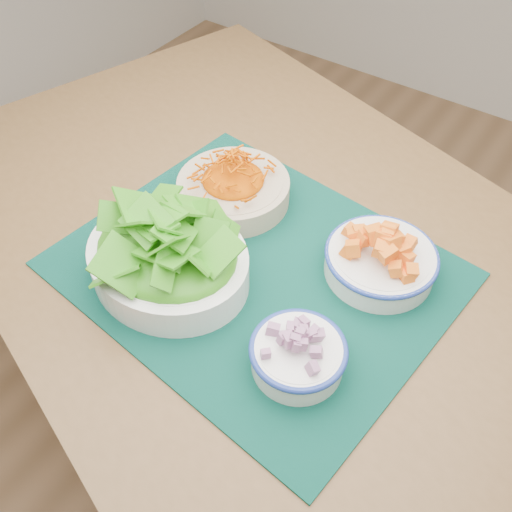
{
  "coord_description": "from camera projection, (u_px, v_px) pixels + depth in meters",
  "views": [
    {
      "loc": [
        0.28,
        -0.42,
        1.47
      ],
      "look_at": [
        -0.08,
        0.09,
        0.78
      ],
      "focal_mm": 40.0,
      "sensor_mm": 36.0,
      "label": 1
    }
  ],
  "objects": [
    {
      "name": "ground",
      "position": [
        260.0,
        502.0,
        1.42
      ],
      "size": [
        4.0,
        4.0,
        0.0
      ],
      "primitive_type": "plane",
      "color": "#986F49",
      "rests_on": "ground"
    },
    {
      "name": "table",
      "position": [
        257.0,
        264.0,
        1.07
      ],
      "size": [
        1.54,
        1.25,
        0.75
      ],
      "rotation": [
        0.0,
        0.0,
        -0.31
      ],
      "color": "brown",
      "rests_on": "ground"
    },
    {
      "name": "placemat",
      "position": [
        256.0,
        269.0,
        0.95
      ],
      "size": [
        0.65,
        0.55,
        0.0
      ],
      "primitive_type": "cube",
      "rotation": [
        0.0,
        0.0,
        -0.11
      ],
      "color": "black",
      "rests_on": "table"
    },
    {
      "name": "carrot_bowl",
      "position": [
        233.0,
        186.0,
        1.03
      ],
      "size": [
        0.23,
        0.23,
        0.07
      ],
      "rotation": [
        0.0,
        0.0,
        0.13
      ],
      "color": "tan",
      "rests_on": "placemat"
    },
    {
      "name": "squash_bowl",
      "position": [
        382.0,
        253.0,
        0.91
      ],
      "size": [
        0.19,
        0.19,
        0.1
      ],
      "rotation": [
        0.0,
        0.0,
        -0.07
      ],
      "color": "white",
      "rests_on": "placemat"
    },
    {
      "name": "lettuce_bowl",
      "position": [
        167.0,
        250.0,
        0.89
      ],
      "size": [
        0.28,
        0.24,
        0.13
      ],
      "rotation": [
        0.0,
        0.0,
        -0.05
      ],
      "color": "white",
      "rests_on": "placemat"
    },
    {
      "name": "onion_bowl",
      "position": [
        298.0,
        352.0,
        0.8
      ],
      "size": [
        0.16,
        0.16,
        0.07
      ],
      "rotation": [
        0.0,
        0.0,
        -0.26
      ],
      "color": "white",
      "rests_on": "placemat"
    }
  ]
}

